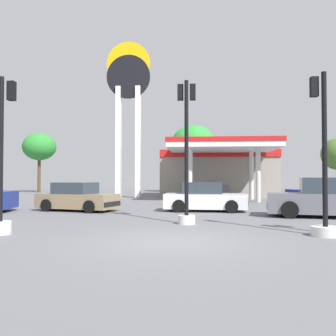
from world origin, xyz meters
The scene contains 12 objects.
ground_plane centered at (0.00, 0.00, 0.00)m, with size 90.00×90.00×0.00m, color slate.
gas_station centered at (2.36, 22.86, 2.17)m, with size 9.66×12.86×4.27m.
station_pole_sign centered at (-4.97, 19.65, 7.90)m, with size 3.54×0.56×12.62m.
car_0 centered at (0.97, 8.54, 0.64)m, with size 4.02×1.94×1.41m.
car_2 centered at (-5.28, 8.19, 0.63)m, with size 4.19×2.65×1.40m.
car_3 centered at (5.90, 6.28, 0.74)m, with size 4.85×2.76×1.64m.
car_4 centered at (8.13, 12.32, 0.72)m, with size 4.74×2.91×1.58m.
traffic_signal_0 centered at (4.18, 1.23, 1.32)m, with size 0.78×0.78×4.63m.
traffic_signal_1 centered at (-5.07, 0.83, 1.72)m, with size 0.65×0.68×4.59m.
traffic_signal_3 centered at (0.24, 3.60, 2.14)m, with size 0.65×0.66×5.09m.
tree_0 centered at (-16.75, 29.43, 4.98)m, with size 3.61×3.61×6.49m.
tree_1 centered at (0.11, 30.93, 5.39)m, with size 4.76×4.76×7.38m.
Camera 1 is at (0.66, -9.41, 1.65)m, focal length 39.22 mm.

